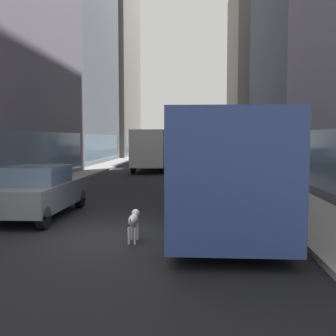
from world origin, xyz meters
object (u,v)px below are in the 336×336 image
car_silver_sedan (185,156)px  dalmatian_dog (134,220)px  transit_bus (218,160)px  car_grey_wagon (38,191)px  traffic_light_near (282,139)px  car_white_van (188,152)px  box_truck (152,149)px

car_silver_sedan → dalmatian_dog: bearing=-91.2°
transit_bus → dalmatian_dog: bearing=-121.4°
transit_bus → dalmatian_dog: (-2.18, -3.56, -1.26)m
car_grey_wagon → dalmatian_dog: bearing=-38.6°
traffic_light_near → car_white_van: bearing=96.0°
car_white_van → car_silver_sedan: bearing=-90.0°
car_white_van → box_truck: bearing=-97.4°
car_grey_wagon → car_white_van: 36.76m
box_truck → car_white_van: bearing=82.6°
car_silver_sedan → box_truck: (-2.40, -5.81, 0.85)m
dalmatian_dog → transit_bus: bearing=58.6°
box_truck → traffic_light_near: size_ratio=2.21×
box_truck → transit_bus: bearing=-76.9°
car_silver_sedan → dalmatian_dog: size_ratio=4.07×
box_truck → dalmatian_dog: 20.91m
box_truck → car_grey_wagon: bearing=-95.1°
transit_bus → car_silver_sedan: 23.13m
transit_bus → car_grey_wagon: size_ratio=2.69×
box_truck → traffic_light_near: 18.00m
car_silver_sedan → box_truck: bearing=-112.4°
car_grey_wagon → car_white_van: bearing=83.8°
car_grey_wagon → traffic_light_near: bearing=8.5°
transit_bus → car_white_van: (-1.60, 35.71, -0.95)m
car_silver_sedan → traffic_light_near: (3.70, -22.73, 1.62)m
dalmatian_dog → car_white_van: bearing=89.2°
box_truck → traffic_light_near: traffic_light_near is taller
car_grey_wagon → box_truck: size_ratio=0.57×
transit_bus → box_truck: (-4.00, 17.24, -0.11)m
box_truck → traffic_light_near: bearing=-70.2°
car_grey_wagon → traffic_light_near: (7.70, 1.15, 1.61)m
transit_bus → car_grey_wagon: (-5.60, -0.83, -0.95)m
car_grey_wagon → dalmatian_dog: size_ratio=4.45×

